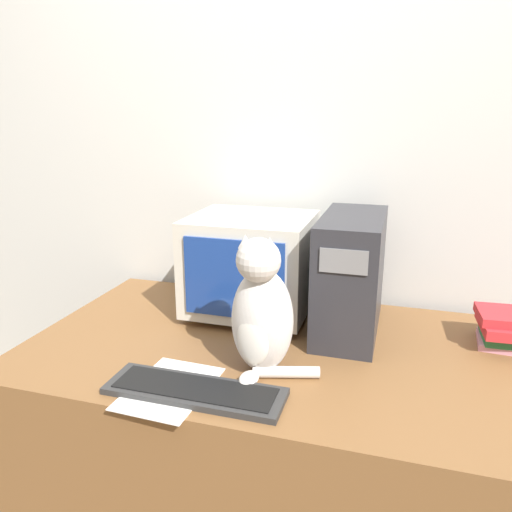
{
  "coord_description": "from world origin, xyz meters",
  "views": [
    {
      "loc": [
        0.35,
        -0.98,
        1.49
      ],
      "look_at": [
        -0.1,
        0.5,
        1.04
      ],
      "focal_mm": 35.0,
      "sensor_mm": 36.0,
      "label": 1
    }
  ],
  "objects_px": {
    "cat": "(261,314)",
    "pen": "(182,376)",
    "crt_monitor": "(251,264)",
    "book_stack": "(500,328)",
    "keyboard": "(195,391)",
    "computer_tower": "(350,274)"
  },
  "relations": [
    {
      "from": "crt_monitor",
      "to": "cat",
      "type": "relative_size",
      "value": 1.05
    },
    {
      "from": "cat",
      "to": "pen",
      "type": "xyz_separation_m",
      "value": [
        -0.21,
        -0.1,
        -0.18
      ]
    },
    {
      "from": "pen",
      "to": "book_stack",
      "type": "bearing_deg",
      "value": 28.45
    },
    {
      "from": "cat",
      "to": "book_stack",
      "type": "xyz_separation_m",
      "value": [
        0.7,
        0.39,
        -0.12
      ]
    },
    {
      "from": "pen",
      "to": "keyboard",
      "type": "bearing_deg",
      "value": -45.01
    },
    {
      "from": "crt_monitor",
      "to": "computer_tower",
      "type": "bearing_deg",
      "value": -6.27
    },
    {
      "from": "cat",
      "to": "book_stack",
      "type": "bearing_deg",
      "value": 36.17
    },
    {
      "from": "crt_monitor",
      "to": "pen",
      "type": "relative_size",
      "value": 2.85
    },
    {
      "from": "keyboard",
      "to": "book_stack",
      "type": "height_order",
      "value": "book_stack"
    },
    {
      "from": "crt_monitor",
      "to": "book_stack",
      "type": "xyz_separation_m",
      "value": [
        0.86,
        -0.02,
        -0.13
      ]
    },
    {
      "from": "computer_tower",
      "to": "book_stack",
      "type": "relative_size",
      "value": 2.15
    },
    {
      "from": "pen",
      "to": "cat",
      "type": "bearing_deg",
      "value": 26.59
    },
    {
      "from": "keyboard",
      "to": "cat",
      "type": "bearing_deg",
      "value": 51.65
    },
    {
      "from": "cat",
      "to": "pen",
      "type": "relative_size",
      "value": 2.7
    },
    {
      "from": "crt_monitor",
      "to": "pen",
      "type": "height_order",
      "value": "crt_monitor"
    },
    {
      "from": "crt_monitor",
      "to": "book_stack",
      "type": "bearing_deg",
      "value": -1.49
    },
    {
      "from": "crt_monitor",
      "to": "book_stack",
      "type": "distance_m",
      "value": 0.87
    },
    {
      "from": "crt_monitor",
      "to": "keyboard",
      "type": "distance_m",
      "value": 0.61
    },
    {
      "from": "crt_monitor",
      "to": "book_stack",
      "type": "height_order",
      "value": "crt_monitor"
    },
    {
      "from": "computer_tower",
      "to": "keyboard",
      "type": "relative_size",
      "value": 0.93
    },
    {
      "from": "crt_monitor",
      "to": "cat",
      "type": "bearing_deg",
      "value": -68.71
    },
    {
      "from": "computer_tower",
      "to": "cat",
      "type": "distance_m",
      "value": 0.42
    }
  ]
}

